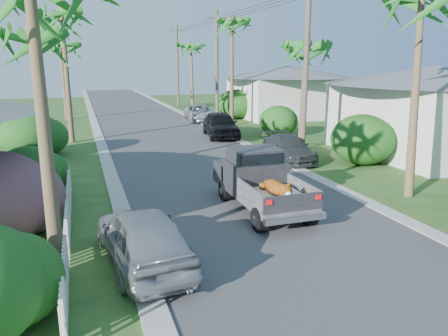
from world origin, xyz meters
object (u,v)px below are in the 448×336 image
object	(u,v)px
pickup_truck	(257,179)
house_right_far	(286,94)
utility_pole_b	(306,70)
parked_car_rf	(221,125)
palm_r_c	(232,20)
utility_pole_d	(177,65)
palm_r_d	(191,45)
palm_l_c	(61,12)
parked_car_ln	(143,237)
palm_l_b	(36,32)
house_right_near	(433,114)
palm_l_d	(61,44)
palm_r_b	(305,44)
parked_car_rd	(200,113)
utility_pole_c	(217,67)
parked_car_rm	(288,148)

from	to	relation	value
pickup_truck	house_right_far	size ratio (longest dim) A/B	0.57
utility_pole_b	pickup_truck	bearing A→B (deg)	-129.20
parked_car_rf	palm_r_c	size ratio (longest dim) A/B	0.53
utility_pole_d	parked_car_rf	bearing A→B (deg)	-95.16
pickup_truck	palm_r_d	xyz separation A→B (m)	(6.18, 33.47, 5.73)
palm_l_c	house_right_far	size ratio (longest dim) A/B	1.02
parked_car_ln	palm_r_c	bearing A→B (deg)	-120.57
pickup_truck	palm_l_b	distance (m)	10.35
house_right_far	house_right_near	bearing A→B (deg)	-90.00
parked_car_ln	palm_r_d	bearing A→B (deg)	-112.30
palm_r_c	house_right_far	world-z (taller)	palm_r_c
palm_l_c	palm_l_d	world-z (taller)	palm_l_c
parked_car_rf	palm_r_d	size ratio (longest dim) A/B	0.62
palm_r_b	palm_l_d	bearing A→B (deg)	124.59
parked_car_rf	utility_pole_d	world-z (taller)	utility_pole_d
palm_r_d	house_right_far	bearing A→B (deg)	-56.98
parked_car_rd	utility_pole_c	size ratio (longest dim) A/B	0.55
parked_car_rf	palm_l_c	world-z (taller)	palm_l_c
parked_car_ln	palm_r_c	world-z (taller)	palm_r_c
parked_car_rm	house_right_far	world-z (taller)	house_right_far
palm_r_d	parked_car_rf	bearing A→B (deg)	-98.61
parked_car_rf	utility_pole_b	bearing A→B (deg)	-68.00
palm_l_c	palm_r_c	size ratio (longest dim) A/B	0.98
palm_r_c	utility_pole_d	distance (m)	17.37
palm_l_c	utility_pole_d	size ratio (longest dim) A/B	1.02
parked_car_ln	house_right_far	size ratio (longest dim) A/B	0.49
palm_l_d	utility_pole_d	xyz separation A→B (m)	(12.10, 9.00, -1.84)
utility_pole_b	parked_car_rd	bearing A→B (deg)	93.87
palm_r_d	utility_pole_b	bearing A→B (deg)	-91.91
palm_l_c	palm_r_b	bearing A→B (deg)	-29.05
palm_l_c	palm_r_c	world-z (taller)	palm_r_c
palm_r_b	parked_car_rd	bearing A→B (deg)	98.34
palm_l_d	parked_car_rd	bearing A→B (deg)	-22.84
parked_car_ln	palm_r_b	world-z (taller)	palm_r_b
palm_l_d	utility_pole_d	size ratio (longest dim) A/B	0.86
palm_r_b	pickup_truck	bearing A→B (deg)	-126.54
parked_car_rd	palm_r_d	bearing A→B (deg)	85.26
palm_r_d	utility_pole_c	distance (m)	12.22
palm_r_b	utility_pole_d	size ratio (longest dim) A/B	0.80
parked_car_rm	house_right_near	world-z (taller)	house_right_near
house_right_far	palm_l_c	bearing A→B (deg)	-157.17
house_right_far	pickup_truck	bearing A→B (deg)	-118.37
parked_car_rm	palm_r_b	size ratio (longest dim) A/B	0.61
pickup_truck	utility_pole_d	bearing A→B (deg)	81.77
palm_r_d	utility_pole_d	world-z (taller)	utility_pole_d
parked_car_rm	parked_car_rf	world-z (taller)	parked_car_rf
parked_car_rm	utility_pole_c	distance (m)	15.64
palm_r_b	house_right_far	size ratio (longest dim) A/B	0.80
pickup_truck	utility_pole_c	size ratio (longest dim) A/B	0.57
palm_l_d	house_right_near	world-z (taller)	palm_l_d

